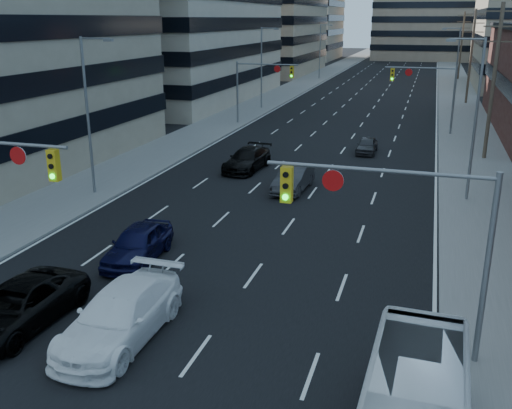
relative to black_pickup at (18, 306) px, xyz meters
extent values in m
cube|color=black|center=(4.63, 124.05, -0.73)|extent=(18.00, 300.00, 0.02)
cube|color=slate|center=(-6.87, 124.05, -0.67)|extent=(5.00, 300.00, 0.15)
cube|color=slate|center=(16.13, 124.05, -0.67)|extent=(5.00, 300.00, 0.15)
cube|color=gray|center=(-19.37, 94.05, 7.26)|extent=(20.00, 30.00, 16.00)
cube|color=#ADA089|center=(-23.37, 134.05, 9.26)|extent=(24.00, 24.00, 20.00)
cube|color=gold|center=(0.53, 2.05, 4.41)|extent=(0.35, 0.28, 1.10)
cylinder|color=black|center=(0.53, 1.89, 4.76)|extent=(0.18, 0.06, 0.18)
cylinder|color=black|center=(0.53, 1.89, 4.41)|extent=(0.18, 0.06, 0.18)
cylinder|color=#0CE526|center=(0.53, 1.89, 4.06)|extent=(0.18, 0.06, 0.18)
cylinder|color=white|center=(-0.87, 2.02, 4.66)|extent=(0.64, 0.06, 0.64)
cylinder|color=slate|center=(14.63, 2.05, 2.26)|extent=(0.18, 0.18, 6.00)
cylinder|color=slate|center=(11.38, 2.05, 5.06)|extent=(6.50, 0.12, 0.12)
cube|color=gold|center=(8.73, 2.05, 4.41)|extent=(0.35, 0.28, 1.10)
cylinder|color=black|center=(8.73, 1.89, 4.76)|extent=(0.18, 0.06, 0.18)
cylinder|color=black|center=(8.73, 1.89, 4.41)|extent=(0.18, 0.06, 0.18)
cylinder|color=#0CE526|center=(8.73, 1.89, 4.06)|extent=(0.18, 0.06, 0.18)
cylinder|color=white|center=(10.13, 2.02, 4.66)|extent=(0.64, 0.06, 0.64)
cylinder|color=slate|center=(-5.37, 39.05, 2.26)|extent=(0.18, 0.18, 6.00)
cylinder|color=slate|center=(-2.37, 39.05, 5.06)|extent=(6.00, 0.12, 0.12)
cube|color=gold|center=(0.03, 39.05, 4.41)|extent=(0.35, 0.28, 1.10)
cylinder|color=black|center=(0.03, 38.89, 4.76)|extent=(0.18, 0.06, 0.18)
cylinder|color=black|center=(0.03, 38.89, 4.41)|extent=(0.18, 0.06, 0.18)
cylinder|color=#0CE526|center=(0.03, 38.89, 4.06)|extent=(0.18, 0.06, 0.18)
cylinder|color=white|center=(-1.37, 39.02, 4.66)|extent=(0.64, 0.06, 0.64)
cylinder|color=slate|center=(14.63, 39.05, 2.26)|extent=(0.18, 0.18, 6.00)
cylinder|color=slate|center=(11.63, 39.05, 5.06)|extent=(6.00, 0.12, 0.12)
cube|color=gold|center=(9.23, 39.05, 4.41)|extent=(0.35, 0.28, 1.10)
cylinder|color=black|center=(9.23, 38.89, 4.76)|extent=(0.18, 0.06, 0.18)
cylinder|color=black|center=(9.23, 38.89, 4.41)|extent=(0.18, 0.06, 0.18)
cylinder|color=#0CE526|center=(9.23, 38.89, 4.06)|extent=(0.18, 0.06, 0.18)
cylinder|color=white|center=(10.63, 39.02, 4.66)|extent=(0.64, 0.06, 0.64)
cylinder|color=#4C3D2D|center=(16.83, 30.05, 4.76)|extent=(0.28, 0.28, 11.00)
cube|color=#4C3D2D|center=(16.83, 30.05, 9.66)|extent=(2.20, 0.10, 0.10)
cube|color=#4C3D2D|center=(16.83, 30.05, 8.66)|extent=(2.20, 0.10, 0.10)
cube|color=#4C3D2D|center=(16.83, 30.05, 7.66)|extent=(2.20, 0.10, 0.10)
cylinder|color=#4C3D2D|center=(16.83, 60.05, 4.76)|extent=(0.28, 0.28, 11.00)
cube|color=#4C3D2D|center=(16.83, 60.05, 9.66)|extent=(2.20, 0.10, 0.10)
cube|color=#4C3D2D|center=(16.83, 60.05, 8.66)|extent=(2.20, 0.10, 0.10)
cube|color=#4C3D2D|center=(16.83, 60.05, 7.66)|extent=(2.20, 0.10, 0.10)
cylinder|color=#4C3D2D|center=(16.83, 90.05, 4.76)|extent=(0.28, 0.28, 11.00)
cube|color=#4C3D2D|center=(16.83, 90.05, 9.66)|extent=(2.20, 0.10, 0.10)
cube|color=#4C3D2D|center=(16.83, 90.05, 8.66)|extent=(2.20, 0.10, 0.10)
cube|color=#4C3D2D|center=(16.83, 90.05, 7.66)|extent=(2.20, 0.10, 0.10)
cylinder|color=slate|center=(-5.87, 14.05, 3.76)|extent=(0.16, 0.16, 9.00)
cylinder|color=slate|center=(-4.97, 14.05, 8.16)|extent=(1.80, 0.10, 0.10)
cube|color=slate|center=(-4.17, 14.05, 8.08)|extent=(0.50, 0.22, 0.14)
cylinder|color=slate|center=(-5.87, 49.05, 3.76)|extent=(0.16, 0.16, 9.00)
cylinder|color=slate|center=(-4.97, 49.05, 8.16)|extent=(1.80, 0.10, 0.10)
cube|color=slate|center=(-4.17, 49.05, 8.08)|extent=(0.50, 0.22, 0.14)
cylinder|color=slate|center=(-5.87, 84.05, 3.76)|extent=(0.16, 0.16, 9.00)
cylinder|color=slate|center=(-4.97, 84.05, 8.16)|extent=(1.80, 0.10, 0.10)
cube|color=slate|center=(-4.17, 84.05, 8.08)|extent=(0.50, 0.22, 0.14)
cylinder|color=slate|center=(15.13, 19.05, 3.76)|extent=(0.16, 0.16, 9.00)
cylinder|color=slate|center=(14.23, 19.05, 8.16)|extent=(1.80, 0.10, 0.10)
cube|color=slate|center=(13.43, 19.05, 8.08)|extent=(0.50, 0.22, 0.14)
cylinder|color=slate|center=(15.13, 54.05, 3.76)|extent=(0.16, 0.16, 9.00)
cylinder|color=slate|center=(14.23, 54.05, 8.16)|extent=(1.80, 0.10, 0.10)
cube|color=slate|center=(13.43, 54.05, 8.08)|extent=(0.50, 0.22, 0.14)
imported|color=black|center=(0.00, 0.00, 0.00)|extent=(2.68, 5.45, 1.49)
imported|color=white|center=(3.72, 0.30, 0.09)|extent=(2.40, 5.78, 1.67)
imported|color=black|center=(1.25, 6.10, 0.03)|extent=(2.16, 4.68, 1.55)
imported|color=#2E2E31|center=(5.19, 18.24, 0.00)|extent=(1.80, 4.57, 1.48)
imported|color=black|center=(1.02, 22.12, 0.00)|extent=(2.51, 5.28, 1.49)
imported|color=#323134|center=(8.30, 29.74, -0.13)|extent=(1.48, 3.60, 1.22)
camera|label=1|loc=(12.64, -14.05, 9.19)|focal=40.00mm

